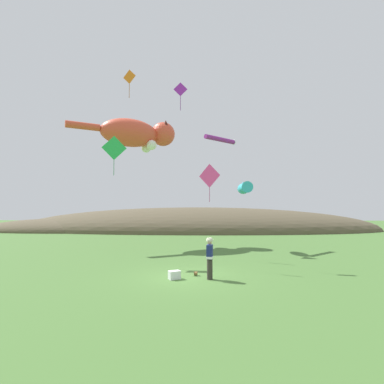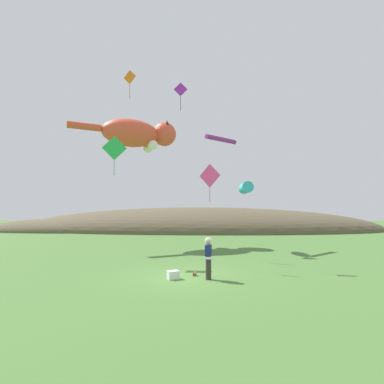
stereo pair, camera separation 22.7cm
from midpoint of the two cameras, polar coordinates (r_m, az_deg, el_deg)
The scene contains 12 objects.
ground_plane at distance 13.84m, azimuth -0.92°, elevation -15.87°, with size 120.00×120.00×0.00m, color #477033.
distant_hill_ridge at distance 41.25m, azimuth -2.09°, elevation -7.31°, with size 53.81×15.36×6.29m.
festival_attendant at distance 13.21m, azimuth 2.89°, elevation -12.27°, with size 0.33×0.46×1.77m.
kite_spool at distance 14.04m, azimuth 0.23°, elevation -15.25°, with size 0.16×0.21×0.21m.
picnic_cooler at distance 13.41m, azimuth -3.87°, elevation -15.49°, with size 0.59×0.52×0.36m.
kite_giant_cat at distance 26.38m, azimuth -10.67°, elevation 10.83°, with size 8.22×5.20×2.76m.
kite_fish_windsock at distance 21.97m, azimuth 9.61°, elevation 0.72°, with size 0.84×2.94×0.91m.
kite_tube_streamer at distance 24.33m, azimuth 5.18°, elevation 9.93°, with size 2.68×2.44×0.44m.
kite_diamond_violet at distance 19.49m, azimuth -2.57°, elevation 18.87°, with size 0.86×0.03×1.76m.
kite_diamond_orange at distance 20.49m, azimuth -12.17°, elevation 20.60°, with size 0.86×0.34×1.82m.
kite_diamond_green at distance 18.22m, azimuth -14.96°, elevation 8.07°, with size 1.38×0.40×2.33m.
kite_diamond_pink at distance 18.79m, azimuth 3.01°, elevation 3.07°, with size 1.29×0.79×2.40m.
Camera 1 is at (0.43, -13.49, 3.07)m, focal length 28.00 mm.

